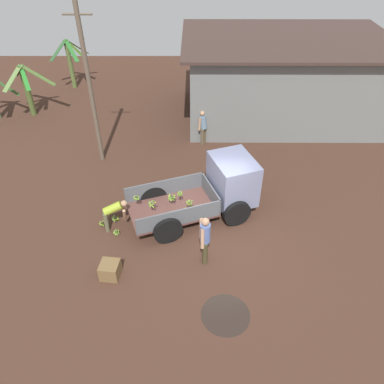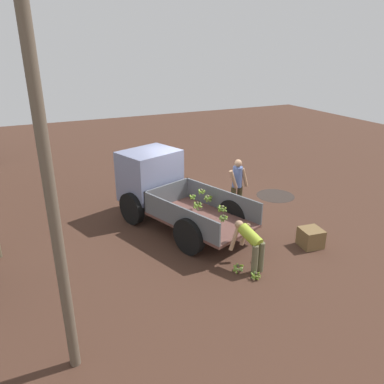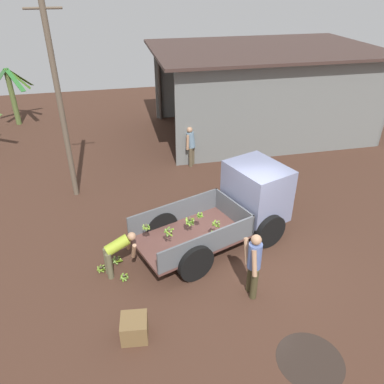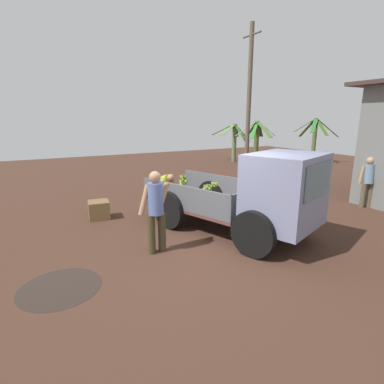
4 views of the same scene
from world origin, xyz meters
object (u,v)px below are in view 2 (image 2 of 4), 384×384
Objects in this scene: banana_bunch_on_ground_0 at (258,259)px; cargo_truck at (161,186)px; wooden_crate_0 at (311,238)px; banana_bunch_on_ground_2 at (256,275)px; banana_bunch_on_ground_1 at (238,268)px; person_worker_loading at (251,242)px; person_foreground_visitor at (237,183)px; utility_pole at (50,188)px.

cargo_truck is at bearing 19.82° from banana_bunch_on_ground_0.
banana_bunch_on_ground_2 is at bearing 106.95° from wooden_crate_0.
banana_bunch_on_ground_2 is at bearing -151.83° from banana_bunch_on_ground_1.
banana_bunch_on_ground_0 is (0.09, -0.33, -0.60)m from person_worker_loading.
banana_bunch_on_ground_2 is at bearing -24.86° from person_foreground_visitor.
utility_pole is 21.40× the size of banana_bunch_on_ground_1.
person_worker_loading is 0.68m from banana_bunch_on_ground_1.
person_worker_loading is at bearing 174.87° from cargo_truck.
banana_bunch_on_ground_2 is (-0.56, 0.45, -0.00)m from banana_bunch_on_ground_0.
banana_bunch_on_ground_2 is (-0.47, 0.12, -0.61)m from person_worker_loading.
banana_bunch_on_ground_2 is (0.79, -4.21, -3.13)m from utility_pole.
banana_bunch_on_ground_0 is at bearing -179.92° from cargo_truck.
utility_pole is 5.30m from banana_bunch_on_ground_2.
cargo_truck is 2.47m from person_foreground_visitor.
banana_bunch_on_ground_1 is (-3.08, 1.81, -0.85)m from person_foreground_visitor.
wooden_crate_0 is (0.11, -1.76, 0.15)m from banana_bunch_on_ground_0.
utility_pole is 5.17m from person_worker_loading.
banana_bunch_on_ground_0 is at bearing -38.57° from banana_bunch_on_ground_2.
person_foreground_visitor reaches higher than banana_bunch_on_ground_2.
banana_bunch_on_ground_0 is at bearing -73.80° from utility_pole.
banana_bunch_on_ground_0 is 0.43× the size of wooden_crate_0.
cargo_truck is 0.74× the size of utility_pole.
person_foreground_visitor reaches higher than wooden_crate_0.
cargo_truck is at bearing 1.25° from person_worker_loading.
utility_pole is 25.94× the size of banana_bunch_on_ground_2.
cargo_truck is 19.72× the size of banana_bunch_on_ground_0.
banana_bunch_on_ground_2 is (-3.50, 1.59, -0.87)m from person_foreground_visitor.
person_foreground_visitor is 5.94× the size of banana_bunch_on_ground_1.
cargo_truck is 8.38× the size of wooden_crate_0.
utility_pole reaches higher than banana_bunch_on_ground_2.
banana_bunch_on_ground_0 is (-3.51, -1.26, -0.97)m from cargo_truck.
person_foreground_visitor reaches higher than banana_bunch_on_ground_1.
cargo_truck reaches higher than banana_bunch_on_ground_1.
banana_bunch_on_ground_1 is (-3.65, -0.59, -0.95)m from cargo_truck.
wooden_crate_0 is (0.25, -2.43, 0.13)m from banana_bunch_on_ground_1.
cargo_truck is 4.16× the size of person_worker_loading.
banana_bunch_on_ground_1 reaches higher than banana_bunch_on_ground_2.
person_worker_loading is at bearing -73.77° from utility_pole.
person_foreground_visitor is at bearing -24.37° from banana_bunch_on_ground_2.
wooden_crate_0 is (0.67, -2.20, 0.15)m from banana_bunch_on_ground_2.
banana_bunch_on_ground_1 is 1.21× the size of banana_bunch_on_ground_2.
person_foreground_visitor is at bearing -122.89° from cargo_truck.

